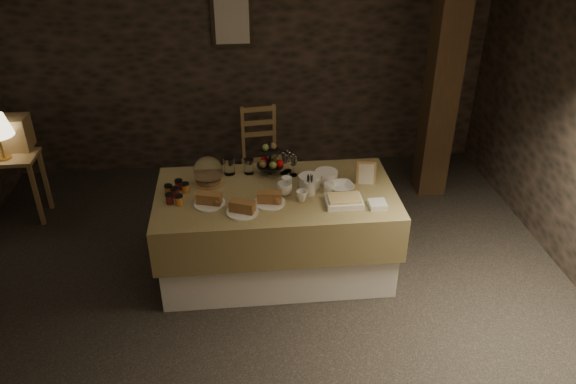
{
  "coord_description": "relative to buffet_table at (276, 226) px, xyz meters",
  "views": [
    {
      "loc": [
        -0.16,
        -3.74,
        3.22
      ],
      "look_at": [
        0.23,
        0.2,
        0.91
      ],
      "focal_mm": 35.0,
      "sensor_mm": 36.0,
      "label": 1
    }
  ],
  "objects": [
    {
      "name": "jam_jars",
      "position": [
        -0.83,
        0.01,
        0.38
      ],
      "size": [
        0.2,
        0.32,
        0.07
      ],
      "color": "maroon",
      "rests_on": "buffet_table"
    },
    {
      "name": "plate_stack_a",
      "position": [
        0.3,
        0.07,
        0.39
      ],
      "size": [
        0.19,
        0.19,
        0.1
      ],
      "primitive_type": "cylinder",
      "color": "white",
      "rests_on": "buffet_table"
    },
    {
      "name": "chair",
      "position": [
        -0.04,
        1.64,
        -0.07
      ],
      "size": [
        0.46,
        0.44,
        0.7
      ],
      "rotation": [
        0.0,
        0.0,
        0.1
      ],
      "color": "olive",
      "rests_on": "ground_plane"
    },
    {
      "name": "cutlery_holder",
      "position": [
        0.28,
        -0.06,
        0.4
      ],
      "size": [
        0.1,
        0.1,
        0.12
      ],
      "primitive_type": "cylinder",
      "color": "white",
      "rests_on": "buffet_table"
    },
    {
      "name": "wine_rack",
      "position": [
        -2.6,
        1.31,
        0.42
      ],
      "size": [
        0.42,
        0.26,
        0.34
      ],
      "primitive_type": "cube",
      "color": "olive",
      "rests_on": "console_table"
    },
    {
      "name": "bowl",
      "position": [
        0.56,
        -0.02,
        0.37
      ],
      "size": [
        0.24,
        0.24,
        0.05
      ],
      "primitive_type": "imported",
      "rotation": [
        0.0,
        0.0,
        0.15
      ],
      "color": "white",
      "rests_on": "buffet_table"
    },
    {
      "name": "room_shell",
      "position": [
        -0.15,
        -0.38,
        1.1
      ],
      "size": [
        5.52,
        5.02,
        2.6
      ],
      "color": "black",
      "rests_on": "ground"
    },
    {
      "name": "cake_dome",
      "position": [
        -0.57,
        0.21,
        0.45
      ],
      "size": [
        0.26,
        0.26,
        0.26
      ],
      "color": "olive",
      "rests_on": "buffet_table"
    },
    {
      "name": "mug_d",
      "position": [
        0.44,
        -0.05,
        0.39
      ],
      "size": [
        0.08,
        0.08,
        0.09
      ],
      "primitive_type": "cylinder",
      "color": "white",
      "rests_on": "buffet_table"
    },
    {
      "name": "timber_column",
      "position": [
        1.84,
        1.29,
        0.83
      ],
      "size": [
        0.3,
        0.3,
        2.6
      ],
      "primitive_type": "cube",
      "color": "#2D2316",
      "rests_on": "ground_plane"
    },
    {
      "name": "storage_jar_b",
      "position": [
        -0.21,
        0.36,
        0.41
      ],
      "size": [
        0.09,
        0.09,
        0.14
      ],
      "primitive_type": "cylinder",
      "color": "white",
      "rests_on": "buffet_table"
    },
    {
      "name": "fruit_stand",
      "position": [
        -0.02,
        0.31,
        0.48
      ],
      "size": [
        0.24,
        0.24,
        0.34
      ],
      "rotation": [
        0.0,
        0.0,
        -0.25
      ],
      "color": "black",
      "rests_on": "buffet_table"
    },
    {
      "name": "tart_dish",
      "position": [
        0.54,
        -0.25,
        0.38
      ],
      "size": [
        0.3,
        0.22,
        0.07
      ],
      "color": "white",
      "rests_on": "buffet_table"
    },
    {
      "name": "console_table",
      "position": [
        -2.65,
        1.13,
        0.12
      ],
      "size": [
        0.67,
        0.38,
        0.72
      ],
      "color": "olive",
      "rests_on": "ground_plane"
    },
    {
      "name": "mug_c",
      "position": [
        0.1,
        0.07,
        0.39
      ],
      "size": [
        0.09,
        0.09,
        0.09
      ],
      "primitive_type": "cylinder",
      "color": "white",
      "rests_on": "buffet_table"
    },
    {
      "name": "ground_plane",
      "position": [
        -0.15,
        -0.38,
        -0.47
      ],
      "size": [
        5.5,
        5.0,
        0.01
      ],
      "primitive_type": "cube",
      "color": "black",
      "rests_on": "ground"
    },
    {
      "name": "framed_picture",
      "position": [
        -0.3,
        2.09,
        1.28
      ],
      "size": [
        0.45,
        0.04,
        0.55
      ],
      "color": "black",
      "rests_on": "room_shell"
    },
    {
      "name": "bread_platter_right",
      "position": [
        -0.07,
        -0.18,
        0.38
      ],
      "size": [
        0.26,
        0.26,
        0.11
      ],
      "color": "white",
      "rests_on": "buffet_table"
    },
    {
      "name": "cup_a",
      "position": [
        0.07,
        -0.05,
        0.4
      ],
      "size": [
        0.17,
        0.17,
        0.11
      ],
      "primitive_type": "imported",
      "rotation": [
        0.0,
        0.0,
        -0.38
      ],
      "color": "white",
      "rests_on": "buffet_table"
    },
    {
      "name": "cup_b",
      "position": [
        0.2,
        -0.16,
        0.39
      ],
      "size": [
        0.11,
        0.11,
        0.09
      ],
      "primitive_type": "imported",
      "rotation": [
        0.0,
        0.0,
        0.18
      ],
      "color": "white",
      "rests_on": "buffet_table"
    },
    {
      "name": "square_dish",
      "position": [
        0.8,
        -0.32,
        0.37
      ],
      "size": [
        0.14,
        0.14,
        0.04
      ],
      "primitive_type": "cube",
      "color": "white",
      "rests_on": "buffet_table"
    },
    {
      "name": "plate_stack_b",
      "position": [
        0.46,
        0.17,
        0.39
      ],
      "size": [
        0.2,
        0.2,
        0.08
      ],
      "primitive_type": "cylinder",
      "color": "white",
      "rests_on": "buffet_table"
    },
    {
      "name": "bread_platter_left",
      "position": [
        -0.56,
        -0.15,
        0.38
      ],
      "size": [
        0.26,
        0.26,
        0.11
      ],
      "color": "white",
      "rests_on": "buffet_table"
    },
    {
      "name": "bread_platter_center",
      "position": [
        -0.29,
        -0.3,
        0.38
      ],
      "size": [
        0.26,
        0.26,
        0.11
      ],
      "color": "white",
      "rests_on": "buffet_table"
    },
    {
      "name": "menu_frame",
      "position": [
        0.79,
        0.08,
        0.43
      ],
      "size": [
        0.18,
        0.09,
        0.22
      ],
      "primitive_type": "cube",
      "rotation": [
        -0.24,
        0.0,
        -0.16
      ],
      "color": "olive",
      "rests_on": "buffet_table"
    },
    {
      "name": "buffet_table",
      "position": [
        0.0,
        0.0,
        0.0
      ],
      "size": [
        2.05,
        1.09,
        0.81
      ],
      "color": "silver",
      "rests_on": "ground_plane"
    },
    {
      "name": "storage_jar_a",
      "position": [
        -0.39,
        0.37,
        0.42
      ],
      "size": [
        0.1,
        0.1,
        0.16
      ],
      "primitive_type": "cylinder",
      "color": "white",
      "rests_on": "buffet_table"
    }
  ]
}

